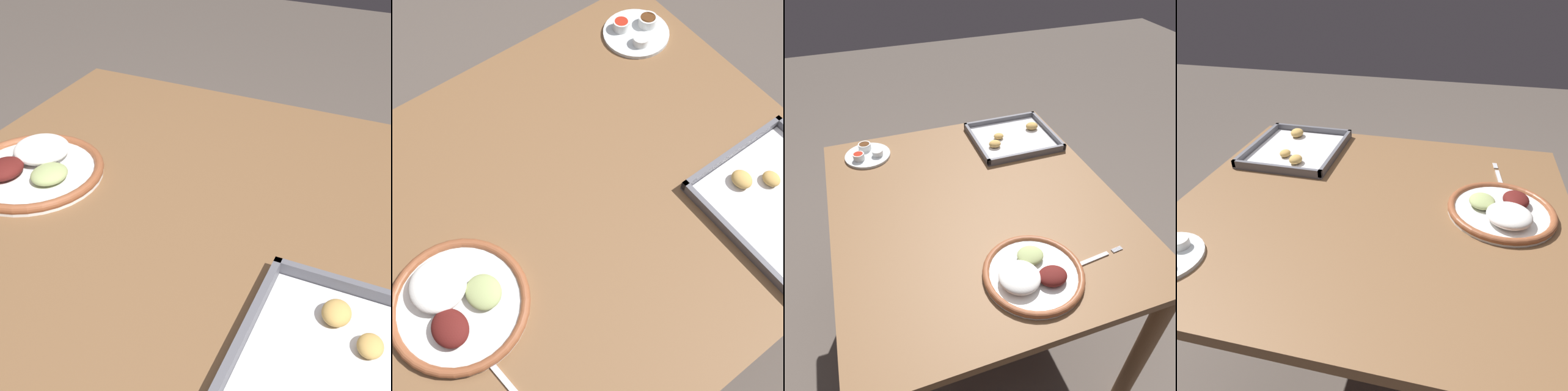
# 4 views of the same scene
# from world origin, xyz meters

# --- Properties ---
(ground_plane) EXTENTS (8.00, 8.00, 0.00)m
(ground_plane) POSITION_xyz_m (0.00, 0.00, 0.00)
(ground_plane) COLOR #564C44
(dining_table) EXTENTS (0.97, 1.09, 0.75)m
(dining_table) POSITION_xyz_m (0.00, 0.00, 0.64)
(dining_table) COLOR brown
(dining_table) RESTS_ON ground_plane
(dinner_plate) EXTENTS (0.29, 0.29, 0.05)m
(dinner_plate) POSITION_xyz_m (0.04, -0.35, 0.77)
(dinner_plate) COLOR white
(dinner_plate) RESTS_ON dining_table
(fork) EXTENTS (0.19, 0.03, 0.00)m
(fork) POSITION_xyz_m (0.24, -0.35, 0.75)
(fork) COLOR silver
(fork) RESTS_ON dining_table
(saucer_plate) EXTENTS (0.18, 0.18, 0.04)m
(saucer_plate) POSITION_xyz_m (-0.32, 0.42, 0.76)
(saucer_plate) COLOR silver
(saucer_plate) RESTS_ON dining_table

